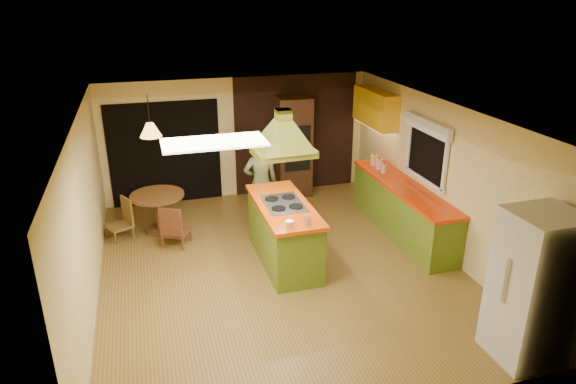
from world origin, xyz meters
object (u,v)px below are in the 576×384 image
object	(u,v)px
kitchen_island	(284,232)
man	(261,183)
wall_oven	(293,147)
canister_large	(374,160)
refrigerator	(534,287)
dining_table	(158,205)

from	to	relation	value
kitchen_island	man	distance (m)	1.40
man	wall_oven	world-z (taller)	wall_oven
kitchen_island	canister_large	size ratio (longest dim) A/B	9.99
man	refrigerator	bearing A→B (deg)	116.76
wall_oven	dining_table	bearing A→B (deg)	-157.81
wall_oven	dining_table	size ratio (longest dim) A/B	2.20
refrigerator	wall_oven	world-z (taller)	wall_oven
canister_large	refrigerator	bearing A→B (deg)	-91.59
kitchen_island	refrigerator	world-z (taller)	refrigerator
kitchen_island	dining_table	bearing A→B (deg)	137.80
canister_large	man	bearing A→B (deg)	-174.79
man	refrigerator	distance (m)	4.90
refrigerator	canister_large	size ratio (longest dim) A/B	9.33
canister_large	dining_table	bearing A→B (deg)	178.22
refrigerator	canister_large	bearing A→B (deg)	87.38
wall_oven	man	bearing A→B (deg)	-124.64
kitchen_island	refrigerator	bearing A→B (deg)	-54.81
wall_oven	canister_large	xyz separation A→B (m)	(1.29, -1.19, -0.03)
man	dining_table	xyz separation A→B (m)	(-1.83, 0.34, -0.36)
refrigerator	wall_oven	size ratio (longest dim) A/B	0.89
canister_large	kitchen_island	bearing A→B (deg)	-145.52
man	canister_large	xyz separation A→B (m)	(2.33, 0.21, 0.16)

